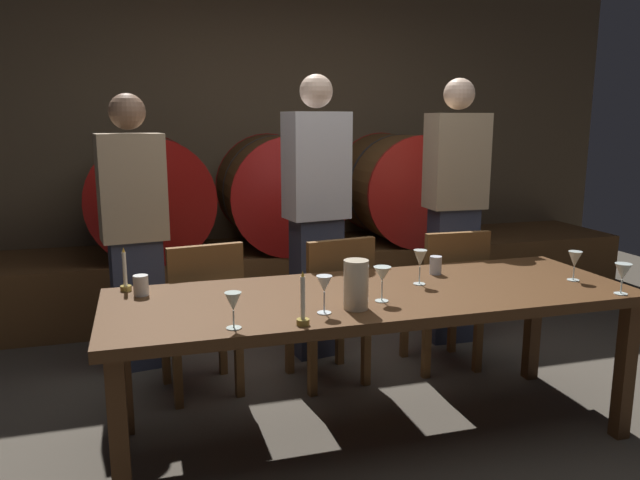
{
  "coord_description": "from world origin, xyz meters",
  "views": [
    {
      "loc": [
        -1.08,
        -2.56,
        1.53
      ],
      "look_at": [
        -0.24,
        0.28,
        0.93
      ],
      "focal_mm": 34.25,
      "sensor_mm": 36.0,
      "label": 1
    }
  ],
  "objects_px": {
    "cup_right": "(436,265)",
    "chair_center": "(332,303)",
    "cup_left": "(141,285)",
    "wine_glass_center_left": "(382,275)",
    "guest_right": "(454,210)",
    "wine_glass_center_right": "(420,260)",
    "pitcher": "(356,285)",
    "wine_glass_right": "(575,260)",
    "guest_left": "(134,231)",
    "wine_glass_far_left": "(233,303)",
    "wine_glass_far_right": "(623,272)",
    "candle_right": "(303,310)",
    "chair_left": "(203,311)",
    "chair_right": "(447,293)",
    "guest_center": "(316,216)",
    "wine_barrel_center": "(278,191)",
    "candle_left": "(125,279)",
    "dining_table": "(374,305)",
    "wine_barrel_right": "(399,187)",
    "wine_barrel_left": "(150,196)"
  },
  "relations": [
    {
      "from": "chair_center",
      "to": "chair_right",
      "type": "height_order",
      "value": "same"
    },
    {
      "from": "guest_left",
      "to": "wine_glass_far_left",
      "type": "relative_size",
      "value": 11.56
    },
    {
      "from": "chair_right",
      "to": "wine_glass_far_left",
      "type": "distance_m",
      "value": 1.76
    },
    {
      "from": "guest_left",
      "to": "guest_right",
      "type": "relative_size",
      "value": 0.94
    },
    {
      "from": "chair_center",
      "to": "guest_right",
      "type": "height_order",
      "value": "guest_right"
    },
    {
      "from": "dining_table",
      "to": "guest_right",
      "type": "relative_size",
      "value": 1.38
    },
    {
      "from": "cup_left",
      "to": "wine_glass_center_left",
      "type": "bearing_deg",
      "value": -21.42
    },
    {
      "from": "wine_glass_far_right",
      "to": "candle_right",
      "type": "bearing_deg",
      "value": -179.98
    },
    {
      "from": "wine_barrel_center",
      "to": "wine_barrel_left",
      "type": "bearing_deg",
      "value": 180.0
    },
    {
      "from": "wine_barrel_left",
      "to": "guest_center",
      "type": "xyz_separation_m",
      "value": [
        0.99,
        -1.1,
        -0.03
      ]
    },
    {
      "from": "guest_right",
      "to": "wine_glass_center_right",
      "type": "xyz_separation_m",
      "value": [
        -0.74,
        -1.03,
        -0.07
      ]
    },
    {
      "from": "wine_glass_far_right",
      "to": "wine_glass_center_right",
      "type": "bearing_deg",
      "value": 152.82
    },
    {
      "from": "wine_barrel_right",
      "to": "guest_right",
      "type": "bearing_deg",
      "value": -94.15
    },
    {
      "from": "chair_right",
      "to": "candle_left",
      "type": "bearing_deg",
      "value": 10.45
    },
    {
      "from": "cup_left",
      "to": "cup_right",
      "type": "xyz_separation_m",
      "value": [
        1.48,
        -0.03,
        0.0
      ]
    },
    {
      "from": "guest_left",
      "to": "wine_glass_far_right",
      "type": "xyz_separation_m",
      "value": [
        2.16,
        -1.57,
        -0.03
      ]
    },
    {
      "from": "guest_center",
      "to": "wine_glass_center_right",
      "type": "xyz_separation_m",
      "value": [
        0.23,
        -1.04,
        -0.07
      ]
    },
    {
      "from": "chair_right",
      "to": "wine_glass_center_left",
      "type": "distance_m",
      "value": 1.14
    },
    {
      "from": "chair_right",
      "to": "cup_left",
      "type": "xyz_separation_m",
      "value": [
        -1.78,
        -0.38,
        0.29
      ]
    },
    {
      "from": "chair_center",
      "to": "guest_left",
      "type": "distance_m",
      "value": 1.28
    },
    {
      "from": "guest_right",
      "to": "wine_glass_far_left",
      "type": "xyz_separation_m",
      "value": [
        -1.71,
        -1.41,
        -0.09
      ]
    },
    {
      "from": "wine_glass_center_left",
      "to": "guest_right",
      "type": "bearing_deg",
      "value": 50.31
    },
    {
      "from": "pitcher",
      "to": "wine_glass_center_left",
      "type": "distance_m",
      "value": 0.16
    },
    {
      "from": "wine_glass_center_left",
      "to": "wine_barrel_left",
      "type": "bearing_deg",
      "value": 111.68
    },
    {
      "from": "chair_center",
      "to": "cup_right",
      "type": "relative_size",
      "value": 9.29
    },
    {
      "from": "wine_barrel_left",
      "to": "wine_barrel_center",
      "type": "height_order",
      "value": "same"
    },
    {
      "from": "wine_glass_center_right",
      "to": "cup_right",
      "type": "relative_size",
      "value": 1.81
    },
    {
      "from": "pitcher",
      "to": "cup_right",
      "type": "distance_m",
      "value": 0.75
    },
    {
      "from": "cup_left",
      "to": "wine_barrel_left",
      "type": "bearing_deg",
      "value": 87.33
    },
    {
      "from": "chair_left",
      "to": "chair_center",
      "type": "distance_m",
      "value": 0.73
    },
    {
      "from": "wine_barrel_right",
      "to": "cup_left",
      "type": "distance_m",
      "value": 2.89
    },
    {
      "from": "wine_glass_center_left",
      "to": "wine_glass_far_left",
      "type": "bearing_deg",
      "value": -166.04
    },
    {
      "from": "candle_right",
      "to": "pitcher",
      "type": "height_order",
      "value": "candle_right"
    },
    {
      "from": "cup_right",
      "to": "chair_center",
      "type": "bearing_deg",
      "value": 137.65
    },
    {
      "from": "candle_left",
      "to": "wine_glass_far_left",
      "type": "bearing_deg",
      "value": -58.54
    },
    {
      "from": "chair_center",
      "to": "chair_right",
      "type": "xyz_separation_m",
      "value": [
        0.74,
        0.01,
        0.0
      ]
    },
    {
      "from": "wine_barrel_center",
      "to": "cup_left",
      "type": "bearing_deg",
      "value": -119.09
    },
    {
      "from": "chair_center",
      "to": "wine_glass_right",
      "type": "xyz_separation_m",
      "value": [
        1.04,
        -0.71,
        0.34
      ]
    },
    {
      "from": "dining_table",
      "to": "candle_left",
      "type": "xyz_separation_m",
      "value": [
        -1.12,
        0.35,
        0.13
      ]
    },
    {
      "from": "dining_table",
      "to": "chair_right",
      "type": "distance_m",
      "value": 0.98
    },
    {
      "from": "chair_left",
      "to": "candle_right",
      "type": "height_order",
      "value": "candle_right"
    },
    {
      "from": "chair_right",
      "to": "cup_right",
      "type": "xyz_separation_m",
      "value": [
        -0.3,
        -0.41,
        0.29
      ]
    },
    {
      "from": "wine_barrel_center",
      "to": "wine_glass_right",
      "type": "xyz_separation_m",
      "value": [
        1.0,
        -2.29,
        -0.12
      ]
    },
    {
      "from": "wine_glass_far_left",
      "to": "cup_left",
      "type": "bearing_deg",
      "value": 120.73
    },
    {
      "from": "chair_center",
      "to": "pitcher",
      "type": "height_order",
      "value": "pitcher"
    },
    {
      "from": "wine_glass_right",
      "to": "wine_barrel_right",
      "type": "bearing_deg",
      "value": 88.74
    },
    {
      "from": "cup_left",
      "to": "chair_right",
      "type": "bearing_deg",
      "value": 12.07
    },
    {
      "from": "wine_glass_center_right",
      "to": "wine_glass_right",
      "type": "relative_size",
      "value": 1.15
    },
    {
      "from": "guest_left",
      "to": "pitcher",
      "type": "distance_m",
      "value": 1.69
    },
    {
      "from": "wine_glass_far_left",
      "to": "wine_glass_center_right",
      "type": "bearing_deg",
      "value": 21.53
    }
  ]
}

